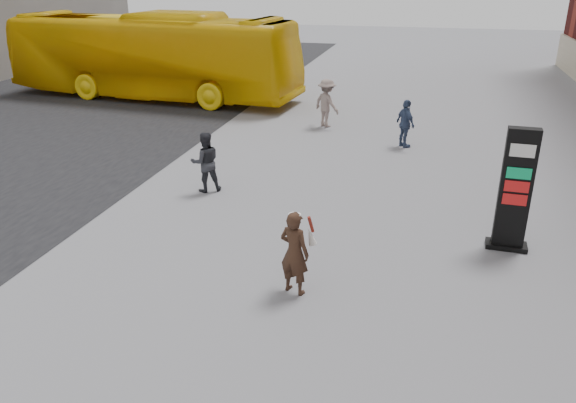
% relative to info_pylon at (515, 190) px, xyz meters
% --- Properties ---
extents(ground, '(100.00, 100.00, 0.00)m').
position_rel_info_pylon_xyz_m(ground, '(-3.95, -2.12, -1.25)').
color(ground, '#9E9EA3').
extents(info_pylon, '(0.82, 0.44, 2.51)m').
position_rel_info_pylon_xyz_m(info_pylon, '(0.00, 0.00, 0.00)').
color(info_pylon, black).
rests_on(info_pylon, ground).
extents(woman, '(0.70, 0.67, 1.53)m').
position_rel_info_pylon_xyz_m(woman, '(-3.80, -2.68, -0.47)').
color(woman, '#322014').
rests_on(woman, ground).
extents(bus, '(13.24, 4.31, 3.62)m').
position_rel_info_pylon_xyz_m(bus, '(-13.54, 11.60, 0.56)').
color(bus, yellow).
rests_on(bus, road).
extents(pedestrian_a, '(0.94, 0.88, 1.54)m').
position_rel_info_pylon_xyz_m(pedestrian_a, '(-7.11, 1.52, -0.48)').
color(pedestrian_a, '#2B2D32').
rests_on(pedestrian_a, ground).
extents(pedestrian_b, '(1.26, 1.17, 1.71)m').
position_rel_info_pylon_xyz_m(pedestrian_b, '(-5.29, 8.52, -0.40)').
color(pedestrian_b, gray).
rests_on(pedestrian_b, ground).
extents(pedestrian_c, '(0.83, 0.94, 1.52)m').
position_rel_info_pylon_xyz_m(pedestrian_c, '(-2.43, 6.64, -0.49)').
color(pedestrian_c, '#3B4B6D').
rests_on(pedestrian_c, ground).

